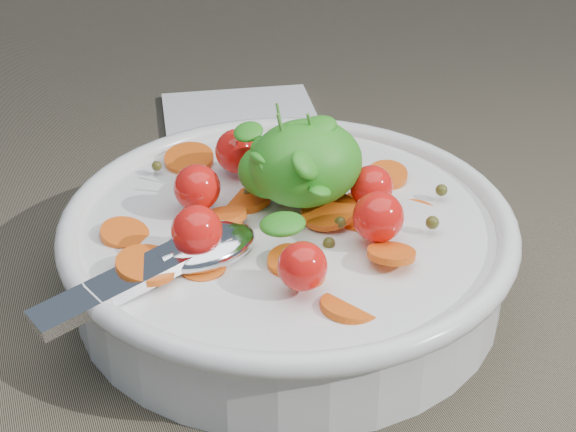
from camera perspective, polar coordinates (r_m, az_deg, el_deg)
name	(u,v)px	position (r m, az deg, el deg)	size (l,w,h in m)	color
ground	(276,271)	(0.63, -0.76, -3.58)	(6.00, 6.00, 0.00)	#6D634E
bowl	(288,246)	(0.59, -0.03, -1.93)	(0.33, 0.30, 0.13)	white
napkin	(241,118)	(0.85, -3.07, 6.38)	(0.14, 0.13, 0.01)	white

